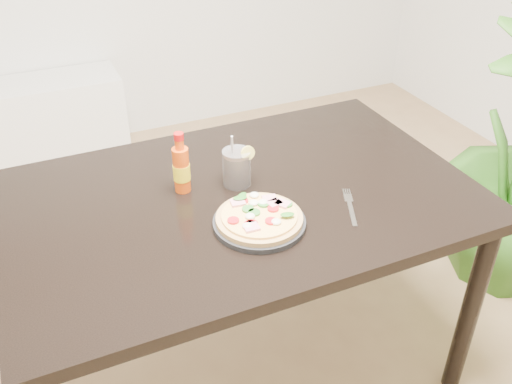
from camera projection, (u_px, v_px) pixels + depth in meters
name	position (u px, v px, depth m)	size (l,w,h in m)	color
dining_table	(240.00, 217.00, 1.75)	(1.40, 0.90, 0.75)	black
plate	(259.00, 223.00, 1.57)	(0.26, 0.26, 0.02)	black
pizza	(259.00, 216.00, 1.56)	(0.24, 0.24, 0.03)	tan
hot_sauce_bottle	(181.00, 168.00, 1.69)	(0.05, 0.05, 0.19)	#D6470C
cola_cup	(237.00, 168.00, 1.73)	(0.09, 0.09, 0.18)	black
fork	(350.00, 206.00, 1.65)	(0.09, 0.18, 0.00)	silver
plant_pot	(504.00, 246.00, 2.52)	(0.28, 0.28, 0.22)	brown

